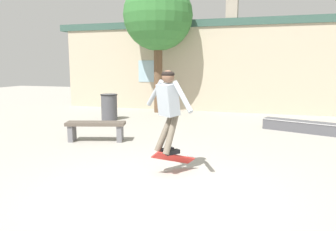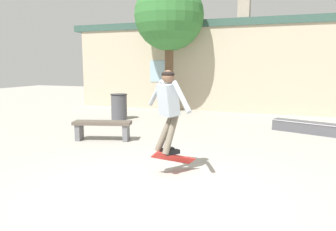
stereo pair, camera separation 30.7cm
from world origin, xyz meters
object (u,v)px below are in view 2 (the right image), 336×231
object	(u,v)px
skater	(168,104)
skateboard_flipping	(174,158)
park_bench	(102,127)
trash_bin	(119,106)
tree_left	(169,16)
skate_ledge	(310,128)

from	to	relation	value
skater	skateboard_flipping	size ratio (longest dim) A/B	2.11
park_bench	trash_bin	size ratio (longest dim) A/B	1.67
tree_left	skateboard_flipping	distance (m)	8.20
skater	skateboard_flipping	xyz separation A→B (m)	(0.07, 0.10, -0.94)
trash_bin	skateboard_flipping	xyz separation A→B (m)	(3.65, -4.70, -0.19)
park_bench	skate_ledge	size ratio (longest dim) A/B	0.74
skater	skateboard_flipping	world-z (taller)	skater
park_bench	trash_bin	distance (m)	3.18
park_bench	skateboard_flipping	size ratio (longest dim) A/B	2.22
skateboard_flipping	tree_left	bearing A→B (deg)	61.86
tree_left	trash_bin	distance (m)	4.07
tree_left	skater	xyz separation A→B (m)	(2.58, -7.06, -2.48)
park_bench	tree_left	bearing A→B (deg)	75.52
tree_left	skater	world-z (taller)	tree_left
park_bench	skater	xyz separation A→B (m)	(2.42, -1.84, 0.87)
tree_left	park_bench	size ratio (longest dim) A/B	3.41
tree_left	skateboard_flipping	world-z (taller)	tree_left
skateboard_flipping	skater	bearing A→B (deg)	-174.47
park_bench	skater	world-z (taller)	skater
trash_bin	skateboard_flipping	world-z (taller)	trash_bin
trash_bin	skater	world-z (taller)	skater
trash_bin	skateboard_flipping	distance (m)	5.95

